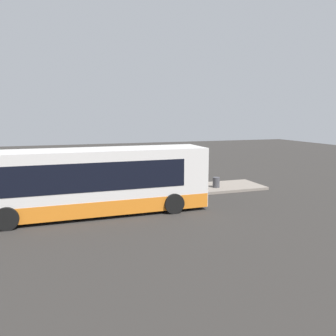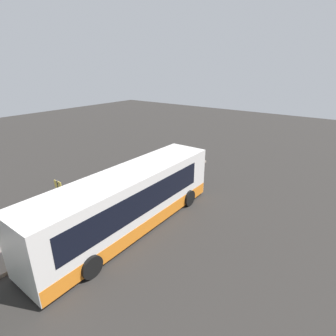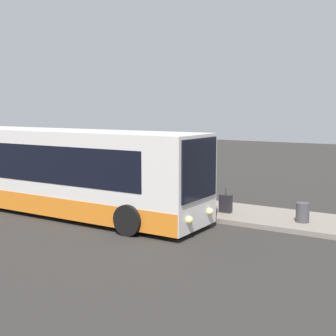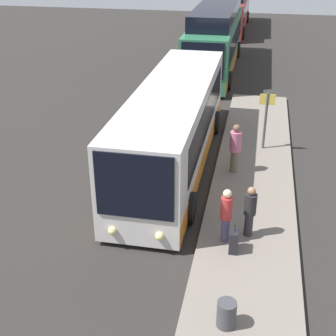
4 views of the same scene
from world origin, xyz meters
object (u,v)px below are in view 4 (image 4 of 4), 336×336
at_px(passenger_waiting, 250,210).
at_px(sign_post, 266,115).
at_px(bus_second, 215,41).
at_px(passenger_boarding, 235,147).
at_px(passenger_with_bags, 226,213).
at_px(suitcase, 234,241).
at_px(bus_third, 232,10).
at_px(trash_bin, 226,314).
at_px(bus_lead, 174,126).

bearing_deg(passenger_waiting, sign_post, 138.66).
bearing_deg(sign_post, bus_second, -164.88).
height_order(passenger_boarding, passenger_with_bags, passenger_boarding).
distance_m(bus_second, suitcase, 19.76).
relative_size(passenger_boarding, sign_post, 0.79).
height_order(bus_second, bus_third, bus_second).
xyz_separation_m(passenger_waiting, passenger_with_bags, (0.41, -0.64, 0.06)).
bearing_deg(passenger_boarding, suitcase, 34.31).
bearing_deg(sign_post, suitcase, -5.42).
xyz_separation_m(bus_third, passenger_boarding, (29.10, 2.33, -0.57)).
relative_size(suitcase, trash_bin, 1.37).
height_order(bus_second, passenger_waiting, bus_second).
distance_m(suitcase, trash_bin, 2.78).
relative_size(passenger_boarding, passenger_waiting, 1.17).
relative_size(passenger_boarding, trash_bin, 2.83).
bearing_deg(bus_lead, passenger_with_bags, 25.88).
height_order(bus_third, sign_post, bus_third).
bearing_deg(passenger_boarding, bus_second, -140.68).
xyz_separation_m(passenger_boarding, sign_post, (-2.33, 1.01, 0.44)).
relative_size(bus_lead, passenger_waiting, 7.26).
distance_m(passenger_with_bags, sign_post, 6.79).
bearing_deg(passenger_waiting, bus_second, 150.77).
xyz_separation_m(bus_second, passenger_waiting, (18.69, 3.03, -0.79)).
relative_size(bus_second, trash_bin, 19.10).
height_order(bus_second, trash_bin, bus_second).
bearing_deg(passenger_boarding, trash_bin, 33.13).
height_order(passenger_with_bags, trash_bin, passenger_with_bags).
relative_size(suitcase, sign_post, 0.38).
bearing_deg(passenger_boarding, bus_third, -145.10).
xyz_separation_m(passenger_boarding, passenger_with_bags, (4.37, 0.05, -0.08)).
bearing_deg(sign_post, bus_lead, -62.01).
height_order(bus_third, passenger_boarding, bus_third).
bearing_deg(suitcase, bus_lead, -153.53).
xyz_separation_m(bus_second, passenger_with_bags, (19.10, 2.39, -0.74)).
height_order(bus_second, passenger_boarding, bus_second).
bearing_deg(sign_post, bus_third, -172.87).
distance_m(passenger_with_bags, suitcase, 0.78).
height_order(bus_lead, bus_third, bus_third).
relative_size(passenger_with_bags, sign_post, 0.71).
relative_size(bus_third, suitcase, 14.13).
bearing_deg(bus_third, sign_post, 7.13).
bearing_deg(passenger_with_bags, sign_post, 173.55).
bearing_deg(sign_post, passenger_waiting, -2.91).
distance_m(suitcase, sign_post, 7.26).
xyz_separation_m(passenger_with_bags, trash_bin, (3.22, 0.32, -0.59)).
height_order(passenger_boarding, passenger_waiting, passenger_boarding).
bearing_deg(bus_lead, bus_second, -180.00).
bearing_deg(suitcase, passenger_with_bags, -147.28).
bearing_deg(bus_lead, passenger_waiting, 33.87).
xyz_separation_m(bus_second, suitcase, (19.54, 2.67, -1.32)).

